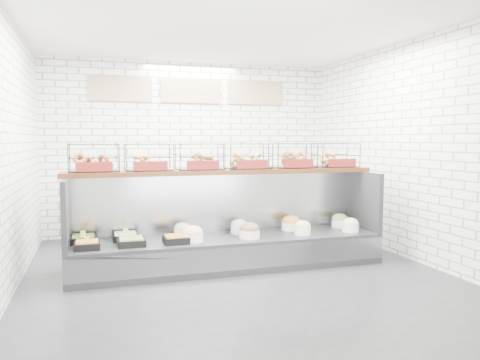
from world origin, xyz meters
name	(u,v)px	position (x,y,z in m)	size (l,w,h in m)	color
ground	(236,273)	(0.00, 0.00, 0.00)	(5.50, 5.50, 0.00)	black
room_shell	(222,109)	(0.00, 0.60, 2.06)	(5.02, 5.51, 3.01)	white
display_case	(228,241)	(0.00, 0.34, 0.33)	(4.00, 0.90, 1.20)	black
bagel_shelf	(224,160)	(0.00, 0.52, 1.38)	(4.10, 0.50, 0.40)	#3B1C0C
prep_counter	(195,208)	(-0.01, 2.43, 0.47)	(4.00, 0.60, 1.20)	#93969B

